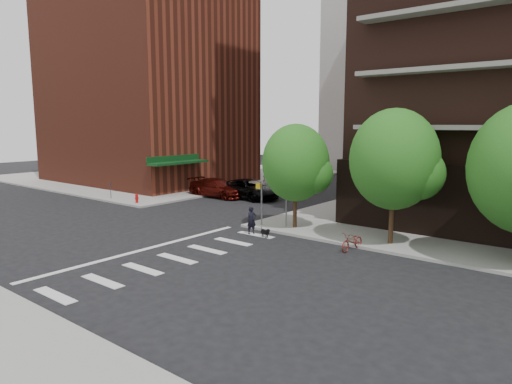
{
  "coord_description": "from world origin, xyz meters",
  "views": [
    {
      "loc": [
        19.0,
        -13.97,
        6.36
      ],
      "look_at": [
        3.0,
        6.0,
        2.5
      ],
      "focal_mm": 32.0,
      "sensor_mm": 36.0,
      "label": 1
    }
  ],
  "objects_px": {
    "parked_car_maroon": "(217,188)",
    "scooter": "(352,241)",
    "parked_car_silver": "(290,180)",
    "parked_car_black": "(249,189)",
    "fire_hydrant": "(137,198)",
    "dog_walker": "(252,220)"
  },
  "relations": [
    {
      "from": "parked_car_silver",
      "to": "dog_walker",
      "type": "height_order",
      "value": "parked_car_silver"
    },
    {
      "from": "parked_car_black",
      "to": "parked_car_maroon",
      "type": "distance_m",
      "value": 2.86
    },
    {
      "from": "parked_car_silver",
      "to": "parked_car_black",
      "type": "bearing_deg",
      "value": -179.41
    },
    {
      "from": "parked_car_maroon",
      "to": "scooter",
      "type": "relative_size",
      "value": 3.08
    },
    {
      "from": "parked_car_maroon",
      "to": "dog_walker",
      "type": "distance_m",
      "value": 13.78
    },
    {
      "from": "parked_car_silver",
      "to": "dog_walker",
      "type": "bearing_deg",
      "value": -157.46
    },
    {
      "from": "parked_car_silver",
      "to": "scooter",
      "type": "distance_m",
      "value": 22.25
    },
    {
      "from": "fire_hydrant",
      "to": "parked_car_black",
      "type": "bearing_deg",
      "value": 57.44
    },
    {
      "from": "parked_car_black",
      "to": "parked_car_silver",
      "type": "relative_size",
      "value": 1.15
    },
    {
      "from": "fire_hydrant",
      "to": "dog_walker",
      "type": "bearing_deg",
      "value": -7.78
    },
    {
      "from": "parked_car_black",
      "to": "parked_car_maroon",
      "type": "relative_size",
      "value": 1.07
    },
    {
      "from": "fire_hydrant",
      "to": "scooter",
      "type": "relative_size",
      "value": 0.41
    },
    {
      "from": "dog_walker",
      "to": "parked_car_silver",
      "type": "bearing_deg",
      "value": 49.61
    },
    {
      "from": "parked_car_maroon",
      "to": "parked_car_silver",
      "type": "xyz_separation_m",
      "value": [
        1.89,
        8.33,
        0.04
      ]
    },
    {
      "from": "scooter",
      "to": "dog_walker",
      "type": "xyz_separation_m",
      "value": [
        -6.15,
        -0.5,
        0.33
      ]
    },
    {
      "from": "fire_hydrant",
      "to": "parked_car_silver",
      "type": "height_order",
      "value": "parked_car_silver"
    },
    {
      "from": "parked_car_black",
      "to": "parked_car_silver",
      "type": "distance_m",
      "value": 7.27
    },
    {
      "from": "scooter",
      "to": "parked_car_maroon",
      "type": "bearing_deg",
      "value": 160.1
    },
    {
      "from": "fire_hydrant",
      "to": "parked_car_maroon",
      "type": "distance_m",
      "value": 7.14
    },
    {
      "from": "dog_walker",
      "to": "parked_car_black",
      "type": "bearing_deg",
      "value": 62.03
    },
    {
      "from": "parked_car_maroon",
      "to": "parked_car_black",
      "type": "bearing_deg",
      "value": -68.54
    },
    {
      "from": "parked_car_maroon",
      "to": "scooter",
      "type": "bearing_deg",
      "value": -116.33
    }
  ]
}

